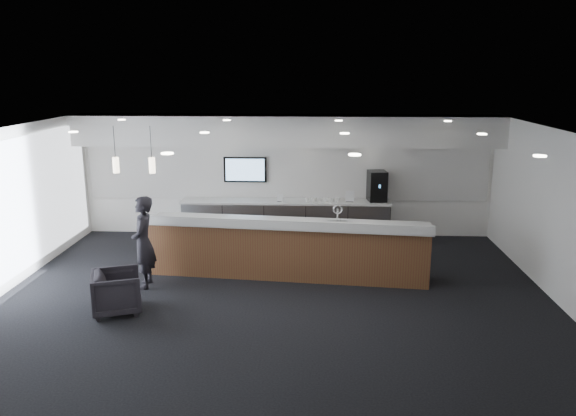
{
  "coord_description": "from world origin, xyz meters",
  "views": [
    {
      "loc": [
        0.69,
        -9.58,
        4.0
      ],
      "look_at": [
        0.17,
        1.3,
        1.33
      ],
      "focal_mm": 35.0,
      "sensor_mm": 36.0,
      "label": 1
    }
  ],
  "objects_px": {
    "service_counter": "(288,248)",
    "armchair": "(117,292)",
    "coffee_machine": "(377,186)",
    "lounge_guest": "(143,242)"
  },
  "relations": [
    {
      "from": "armchair",
      "to": "service_counter",
      "type": "bearing_deg",
      "value": -75.64
    },
    {
      "from": "service_counter",
      "to": "armchair",
      "type": "height_order",
      "value": "service_counter"
    },
    {
      "from": "service_counter",
      "to": "lounge_guest",
      "type": "bearing_deg",
      "value": -159.23
    },
    {
      "from": "coffee_machine",
      "to": "lounge_guest",
      "type": "relative_size",
      "value": 0.42
    },
    {
      "from": "service_counter",
      "to": "armchair",
      "type": "xyz_separation_m",
      "value": [
        -2.8,
        -1.89,
        -0.21
      ]
    },
    {
      "from": "coffee_machine",
      "to": "service_counter",
      "type": "bearing_deg",
      "value": -134.66
    },
    {
      "from": "service_counter",
      "to": "coffee_machine",
      "type": "relative_size",
      "value": 7.72
    },
    {
      "from": "service_counter",
      "to": "armchair",
      "type": "relative_size",
      "value": 7.06
    },
    {
      "from": "armchair",
      "to": "lounge_guest",
      "type": "distance_m",
      "value": 1.29
    },
    {
      "from": "coffee_machine",
      "to": "lounge_guest",
      "type": "distance_m",
      "value": 5.79
    }
  ]
}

